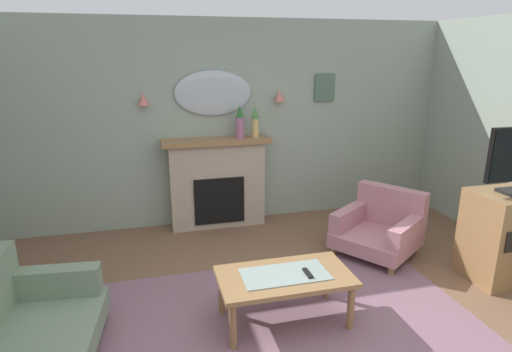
# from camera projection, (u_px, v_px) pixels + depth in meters

# --- Properties ---
(wall_back) EXTENTS (6.88, 0.10, 2.61)m
(wall_back) POSITION_uv_depth(u_px,v_px,m) (228.00, 124.00, 5.55)
(wall_back) COLOR #93A393
(wall_back) RESTS_ON ground
(patterned_rug) EXTENTS (3.20, 2.40, 0.01)m
(patterned_rug) POSITION_uv_depth(u_px,v_px,m) (293.00, 334.00, 3.46)
(patterned_rug) COLOR #7F5B6B
(patterned_rug) RESTS_ON ground
(fireplace) EXTENTS (1.36, 0.36, 1.16)m
(fireplace) POSITION_uv_depth(u_px,v_px,m) (217.00, 184.00, 5.50)
(fireplace) COLOR tan
(fireplace) RESTS_ON ground
(mantel_vase_left) EXTENTS (0.11, 0.11, 0.42)m
(mantel_vase_left) POSITION_uv_depth(u_px,v_px,m) (240.00, 123.00, 5.33)
(mantel_vase_left) COLOR #9E6084
(mantel_vase_left) RESTS_ON fireplace
(mantel_vase_right) EXTENTS (0.10, 0.10, 0.40)m
(mantel_vase_right) POSITION_uv_depth(u_px,v_px,m) (255.00, 120.00, 5.37)
(mantel_vase_right) COLOR tan
(mantel_vase_right) RESTS_ON fireplace
(wall_mirror) EXTENTS (0.96, 0.06, 0.56)m
(wall_mirror) POSITION_uv_depth(u_px,v_px,m) (213.00, 93.00, 5.32)
(wall_mirror) COLOR #B2BCC6
(wall_sconce_left) EXTENTS (0.14, 0.14, 0.14)m
(wall_sconce_left) POSITION_uv_depth(u_px,v_px,m) (143.00, 99.00, 5.08)
(wall_sconce_left) COLOR #D17066
(wall_sconce_right) EXTENTS (0.14, 0.14, 0.14)m
(wall_sconce_right) POSITION_uv_depth(u_px,v_px,m) (279.00, 96.00, 5.49)
(wall_sconce_right) COLOR #D17066
(framed_picture) EXTENTS (0.28, 0.03, 0.36)m
(framed_picture) POSITION_uv_depth(u_px,v_px,m) (325.00, 87.00, 5.68)
(framed_picture) COLOR #4C6B56
(coffee_table) EXTENTS (1.10, 0.60, 0.45)m
(coffee_table) POSITION_uv_depth(u_px,v_px,m) (285.00, 281.00, 3.53)
(coffee_table) COLOR olive
(coffee_table) RESTS_ON ground
(tv_remote) EXTENTS (0.04, 0.16, 0.02)m
(tv_remote) POSITION_uv_depth(u_px,v_px,m) (308.00, 273.00, 3.50)
(tv_remote) COLOR black
(tv_remote) RESTS_ON coffee_table
(armchair_near_fireplace) EXTENTS (1.13, 1.12, 0.71)m
(armchair_near_fireplace) POSITION_uv_depth(u_px,v_px,m) (381.00, 226.00, 4.83)
(armchair_near_fireplace) COLOR #B77A84
(armchair_near_fireplace) RESTS_ON ground
(tv_cabinet) EXTENTS (0.80, 0.57, 0.90)m
(tv_cabinet) POSITION_uv_depth(u_px,v_px,m) (510.00, 235.00, 4.23)
(tv_cabinet) COLOR olive
(tv_cabinet) RESTS_ON ground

